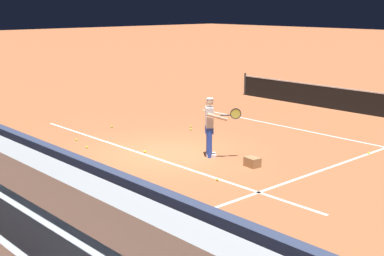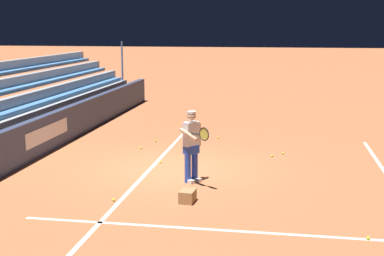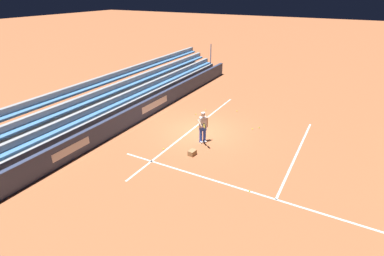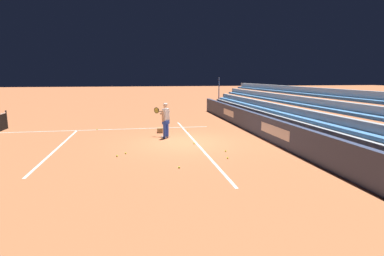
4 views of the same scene
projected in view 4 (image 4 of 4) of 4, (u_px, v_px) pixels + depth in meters
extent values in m
plane|color=#B7663D|center=(185.00, 142.00, 13.84)|extent=(160.00, 160.00, 0.00)
cube|color=white|center=(195.00, 142.00, 13.93)|extent=(12.00, 0.10, 0.01)
cube|color=white|center=(105.00, 130.00, 17.12)|extent=(0.10, 12.00, 0.01)
cube|color=white|center=(59.00, 147.00, 12.87)|extent=(8.22, 0.10, 0.01)
cube|color=#384260|center=(267.00, 128.00, 14.46)|extent=(24.47, 0.24, 1.10)
cube|color=silver|center=(274.00, 131.00, 13.38)|extent=(2.80, 0.01, 0.44)
cube|color=silver|center=(228.00, 113.00, 20.07)|extent=(2.20, 0.01, 0.40)
cube|color=#9EA3A8|center=(301.00, 127.00, 14.78)|extent=(23.25, 2.40, 1.10)
cube|color=#4C89CC|center=(286.00, 115.00, 14.53)|extent=(22.78, 0.40, 0.12)
cube|color=#9EA3A8|center=(292.00, 111.00, 14.55)|extent=(23.25, 0.24, 0.45)
cube|color=#4C89CC|center=(302.00, 105.00, 14.59)|extent=(22.78, 0.40, 0.12)
cube|color=#9EA3A8|center=(308.00, 102.00, 14.62)|extent=(23.25, 0.24, 0.45)
cube|color=#4C89CC|center=(318.00, 96.00, 14.66)|extent=(22.78, 0.40, 0.12)
cube|color=#9EA3A8|center=(323.00, 93.00, 14.68)|extent=(23.25, 0.24, 0.45)
cylinder|color=#4C70B2|center=(219.00, 95.00, 25.36)|extent=(0.08, 0.08, 2.95)
cylinder|color=blue|center=(165.00, 130.00, 14.65)|extent=(0.15, 0.15, 0.88)
cylinder|color=blue|center=(167.00, 129.00, 14.84)|extent=(0.15, 0.15, 0.88)
cube|color=white|center=(164.00, 137.00, 14.75)|extent=(0.26, 0.29, 0.09)
cube|color=white|center=(166.00, 137.00, 14.94)|extent=(0.26, 0.29, 0.09)
cube|color=blue|center=(166.00, 122.00, 14.68)|extent=(0.40, 0.39, 0.20)
cube|color=white|center=(166.00, 115.00, 14.62)|extent=(0.41, 0.39, 0.58)
sphere|color=tan|center=(165.00, 106.00, 14.55)|extent=(0.21, 0.21, 0.21)
cylinder|color=white|center=(165.00, 104.00, 14.54)|extent=(0.20, 0.20, 0.05)
cylinder|color=tan|center=(163.00, 116.00, 14.42)|extent=(0.09, 0.09, 0.56)
cylinder|color=tan|center=(165.00, 113.00, 14.92)|extent=(0.44, 0.51, 0.24)
cylinder|color=black|center=(161.00, 111.00, 15.03)|extent=(0.21, 0.25, 0.03)
torus|color=black|center=(157.00, 110.00, 15.15)|extent=(0.22, 0.26, 0.31)
cylinder|color=#D6D14C|center=(157.00, 110.00, 15.15)|extent=(0.18, 0.21, 0.27)
cube|color=#A87F51|center=(160.00, 130.00, 16.22)|extent=(0.43, 0.34, 0.26)
sphere|color=#CCE533|center=(194.00, 143.00, 13.47)|extent=(0.07, 0.07, 0.07)
sphere|color=#CCE533|center=(226.00, 151.00, 12.08)|extent=(0.07, 0.07, 0.07)
sphere|color=#CCE533|center=(117.00, 156.00, 11.34)|extent=(0.07, 0.07, 0.07)
sphere|color=#CCE533|center=(188.00, 130.00, 16.72)|extent=(0.07, 0.07, 0.07)
sphere|color=#CCE533|center=(126.00, 153.00, 11.75)|extent=(0.07, 0.07, 0.07)
sphere|color=#CCE533|center=(228.00, 158.00, 11.06)|extent=(0.07, 0.07, 0.07)
sphere|color=#CCE533|center=(179.00, 167.00, 9.91)|extent=(0.07, 0.07, 0.07)
sphere|color=#CCE533|center=(97.00, 129.00, 17.05)|extent=(0.07, 0.07, 0.07)
cylinder|color=#33383D|center=(7.00, 120.00, 17.39)|extent=(0.09, 0.09, 1.07)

